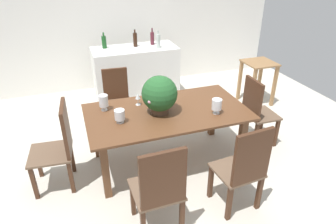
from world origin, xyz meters
name	(u,v)px	position (x,y,z in m)	size (l,w,h in m)	color
ground_plane	(162,151)	(0.00, 0.00, 0.00)	(7.04, 7.04, 0.00)	beige
back_wall	(119,20)	(0.00, 2.60, 1.30)	(6.40, 0.10, 2.60)	white
dining_table	(167,118)	(0.00, -0.21, 0.64)	(1.95, 1.07, 0.74)	brown
chair_near_left	(160,188)	(-0.44, -1.27, 0.56)	(0.47, 0.47, 1.02)	#422616
chair_far_left	(117,98)	(-0.43, 0.84, 0.52)	(0.43, 0.48, 0.94)	#422616
chair_head_end	(59,143)	(-1.28, -0.22, 0.56)	(0.50, 0.50, 1.03)	#422616
chair_foot_end	(256,109)	(1.30, -0.21, 0.54)	(0.41, 0.44, 0.98)	#422616
chair_near_right	(244,167)	(0.45, -1.27, 0.56)	(0.49, 0.47, 1.03)	#422616
flower_centerpiece	(160,94)	(-0.10, -0.22, 0.98)	(0.42, 0.42, 0.46)	#4C3828
crystal_vase_left	(120,115)	(-0.59, -0.30, 0.84)	(0.12, 0.12, 0.16)	silver
crystal_vase_center_near	(217,105)	(0.54, -0.46, 0.86)	(0.12, 0.12, 0.19)	silver
crystal_vase_right	(104,101)	(-0.72, 0.06, 0.87)	(0.11, 0.11, 0.20)	silver
wine_glass	(138,97)	(-0.29, 0.07, 0.85)	(0.06, 0.06, 0.16)	silver
kitchen_counter	(136,74)	(0.08, 1.75, 0.49)	(1.47, 0.65, 0.98)	silver
wine_bottle_tall	(158,41)	(0.47, 1.62, 1.10)	(0.07, 0.07, 0.30)	#B2BFB7
wine_bottle_clear	(135,39)	(0.12, 1.83, 1.11)	(0.07, 0.07, 0.30)	black
wine_bottle_dark	(152,38)	(0.43, 1.86, 1.10)	(0.07, 0.07, 0.29)	#511E28
wine_bottle_amber	(104,42)	(-0.41, 1.91, 1.09)	(0.08, 0.08, 0.27)	#194C1E
side_table	(258,74)	(2.08, 0.92, 0.55)	(0.51, 0.51, 0.77)	olive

